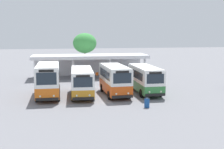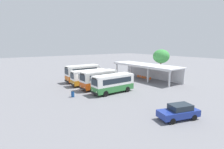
# 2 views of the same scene
# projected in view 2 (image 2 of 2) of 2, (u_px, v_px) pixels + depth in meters

# --- Properties ---
(ground_plane) EXTENTS (180.00, 180.00, 0.00)m
(ground_plane) POSITION_uv_depth(u_px,v_px,m) (84.00, 88.00, 31.90)
(ground_plane) COLOR slate
(city_bus_nearest_orange) EXTENTS (2.43, 7.15, 3.49)m
(city_bus_nearest_orange) POSITION_uv_depth(u_px,v_px,m) (82.00, 73.00, 36.85)
(city_bus_nearest_orange) COLOR black
(city_bus_nearest_orange) RESTS_ON ground
(city_bus_second_in_row) EXTENTS (2.59, 7.24, 2.95)m
(city_bus_second_in_row) POSITION_uv_depth(u_px,v_px,m) (89.00, 77.00, 33.86)
(city_bus_second_in_row) COLOR black
(city_bus_second_in_row) RESTS_ON ground
(city_bus_middle_cream) EXTENTS (2.59, 6.79, 3.24)m
(city_bus_middle_cream) POSITION_uv_depth(u_px,v_px,m) (99.00, 79.00, 30.94)
(city_bus_middle_cream) COLOR black
(city_bus_middle_cream) RESTS_ON ground
(city_bus_fourth_amber) EXTENTS (2.42, 7.22, 3.02)m
(city_bus_fourth_amber) POSITION_uv_depth(u_px,v_px,m) (113.00, 83.00, 28.39)
(city_bus_fourth_amber) COLOR black
(city_bus_fourth_amber) RESTS_ON ground
(parked_car_flank) EXTENTS (2.95, 4.70, 1.62)m
(parked_car_flank) POSITION_uv_depth(u_px,v_px,m) (179.00, 112.00, 18.44)
(parked_car_flank) COLOR black
(parked_car_flank) RESTS_ON ground
(terminal_canopy) EXTENTS (17.27, 5.07, 3.40)m
(terminal_canopy) POSITION_uv_depth(u_px,v_px,m) (147.00, 68.00, 39.84)
(terminal_canopy) COLOR silver
(terminal_canopy) RESTS_ON ground
(waiting_chair_end_by_column) EXTENTS (0.46, 0.46, 0.86)m
(waiting_chair_end_by_column) POSITION_uv_depth(u_px,v_px,m) (138.00, 76.00, 40.36)
(waiting_chair_end_by_column) COLOR slate
(waiting_chair_end_by_column) RESTS_ON ground
(waiting_chair_second_from_end) EXTENTS (0.46, 0.46, 0.86)m
(waiting_chair_second_from_end) POSITION_uv_depth(u_px,v_px,m) (140.00, 77.00, 39.73)
(waiting_chair_second_from_end) COLOR slate
(waiting_chair_second_from_end) RESTS_ON ground
(waiting_chair_middle_seat) EXTENTS (0.46, 0.46, 0.86)m
(waiting_chair_middle_seat) POSITION_uv_depth(u_px,v_px,m) (142.00, 77.00, 39.12)
(waiting_chair_middle_seat) COLOR slate
(waiting_chair_middle_seat) RESTS_ON ground
(waiting_chair_fourth_seat) EXTENTS (0.46, 0.46, 0.86)m
(waiting_chair_fourth_seat) POSITION_uv_depth(u_px,v_px,m) (144.00, 78.00, 38.49)
(waiting_chair_fourth_seat) COLOR slate
(waiting_chair_fourth_seat) RESTS_ON ground
(waiting_chair_fifth_seat) EXTENTS (0.46, 0.46, 0.86)m
(waiting_chair_fifth_seat) POSITION_uv_depth(u_px,v_px,m) (147.00, 78.00, 37.89)
(waiting_chair_fifth_seat) COLOR slate
(waiting_chair_fifth_seat) RESTS_ON ground
(waiting_chair_far_end_seat) EXTENTS (0.46, 0.46, 0.86)m
(waiting_chair_far_end_seat) POSITION_uv_depth(u_px,v_px,m) (150.00, 79.00, 37.34)
(waiting_chair_far_end_seat) COLOR slate
(waiting_chair_far_end_seat) RESTS_ON ground
(roadside_tree_behind_canopy) EXTENTS (3.97, 3.97, 6.63)m
(roadside_tree_behind_canopy) POSITION_uv_depth(u_px,v_px,m) (161.00, 56.00, 42.68)
(roadside_tree_behind_canopy) COLOR brown
(roadside_tree_behind_canopy) RESTS_ON ground
(litter_bin_apron) EXTENTS (0.49, 0.49, 0.90)m
(litter_bin_apron) POSITION_uv_depth(u_px,v_px,m) (73.00, 94.00, 26.28)
(litter_bin_apron) COLOR #19478C
(litter_bin_apron) RESTS_ON ground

